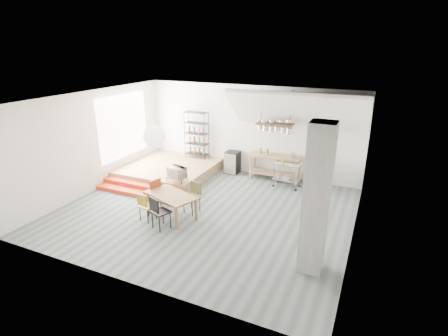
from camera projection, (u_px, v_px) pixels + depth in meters
The scene contains 26 objects.
floor at pixel (206, 211), 10.08m from camera, with size 8.00×8.00×0.00m, color #4E585A.
wall_back at pixel (249, 130), 12.54m from camera, with size 8.00×0.04×3.20m, color silver.
wall_left at pixel (93, 142), 11.10m from camera, with size 0.04×7.00×3.20m, color silver.
wall_right at pixel (360, 180), 7.98m from camera, with size 0.04×7.00×3.20m, color silver.
ceiling at pixel (203, 99), 9.00m from camera, with size 8.00×7.00×0.02m, color white.
slope_ceiling at pixel (297, 111), 11.00m from camera, with size 4.40×1.80×0.15m, color white.
window_pane at pixel (124, 126), 12.31m from camera, with size 0.02×2.50×2.20m, color white.
platform at pixel (170, 170), 12.70m from camera, with size 3.00×3.00×0.40m, color #9A734D.
step_lower at pixel (136, 193), 11.07m from camera, with size 3.00×0.35×0.13m, color red.
step_upper at pixel (143, 187), 11.35m from camera, with size 3.00×0.35×0.27m, color red.
concrete_column at pixel (316, 200), 6.97m from camera, with size 0.50×0.50×3.20m, color gray.
kitchen_counter at pixel (275, 163), 12.14m from camera, with size 1.80×0.60×0.91m.
stove at pixel (315, 173), 11.65m from camera, with size 0.60×0.60×1.18m.
pot_rack at pixel (276, 126), 11.48m from camera, with size 1.20×0.50×1.43m.
wire_shelving at pixel (197, 134), 13.15m from camera, with size 0.88×0.38×1.80m.
microwave_shelf at pixel (177, 177), 11.08m from camera, with size 0.60×0.40×0.16m.
paper_lantern at pixel (155, 136), 9.38m from camera, with size 0.60×0.60×0.60m, color white.
dining_table at pixel (171, 197), 9.52m from camera, with size 1.60×1.23×0.67m.
chair_mustard at pixel (145, 205), 9.33m from camera, with size 0.43×0.43×0.82m.
chair_black at pixel (158, 210), 8.90m from camera, with size 0.54×0.54×0.91m.
chair_olive at pixel (193, 195), 9.87m from camera, with size 0.48×0.48×0.87m.
chair_red at pixel (153, 190), 10.11m from camera, with size 0.52×0.52×0.90m.
rolling_cart at pixel (287, 172), 11.56m from camera, with size 0.89×0.55×0.84m.
mini_fridge at pixel (233, 162), 12.89m from camera, with size 0.48×0.48×0.82m, color black.
microwave at pixel (177, 172), 11.02m from camera, with size 0.58×0.39×0.32m, color beige.
bowl at pixel (269, 154), 12.08m from camera, with size 0.19×0.19×0.05m, color silver.
Camera 1 is at (4.24, -8.04, 4.57)m, focal length 28.00 mm.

